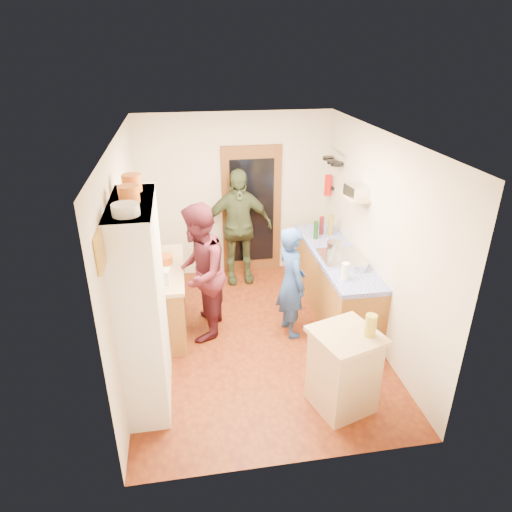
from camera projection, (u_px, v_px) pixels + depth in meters
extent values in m
cube|color=maroon|center=(256.00, 338.00, 5.99)|extent=(3.00, 4.00, 0.02)
cube|color=silver|center=(256.00, 135.00, 4.87)|extent=(3.00, 4.00, 0.02)
cube|color=beige|center=(236.00, 196.00, 7.22)|extent=(3.00, 0.02, 2.60)
cube|color=beige|center=(298.00, 349.00, 3.63)|extent=(3.00, 0.02, 2.60)
cube|color=beige|center=(126.00, 256.00, 5.21)|extent=(0.02, 4.00, 2.60)
cube|color=beige|center=(376.00, 239.00, 5.65)|extent=(0.02, 4.00, 2.60)
cube|color=brown|center=(252.00, 211.00, 7.33)|extent=(0.95, 0.06, 2.10)
cube|color=black|center=(252.00, 212.00, 7.30)|extent=(0.70, 0.02, 1.70)
cube|color=white|center=(143.00, 306.00, 4.61)|extent=(0.40, 1.20, 2.20)
cube|color=white|center=(130.00, 204.00, 4.15)|extent=(0.40, 1.14, 0.04)
cylinder|color=white|center=(126.00, 210.00, 3.80)|extent=(0.23, 0.23, 0.10)
cylinder|color=orange|center=(129.00, 194.00, 4.10)|extent=(0.19, 0.19, 0.15)
cylinder|color=orange|center=(132.00, 183.00, 4.40)|extent=(0.19, 0.19, 0.17)
cube|color=#9A642D|center=(161.00, 300.00, 6.03)|extent=(0.60, 1.40, 0.85)
cube|color=#DAAD85|center=(158.00, 269.00, 5.83)|extent=(0.64, 1.44, 0.05)
cube|color=white|center=(161.00, 276.00, 5.44)|extent=(0.26, 0.20, 0.17)
cylinder|color=white|center=(153.00, 269.00, 5.58)|extent=(0.19, 0.19, 0.19)
cylinder|color=orange|center=(164.00, 260.00, 5.93)|extent=(0.26, 0.26, 0.10)
cube|color=#DAAD85|center=(161.00, 250.00, 6.29)|extent=(0.31, 0.23, 0.02)
cube|color=#9A642D|center=(334.00, 284.00, 6.43)|extent=(0.60, 2.20, 0.84)
cube|color=#0D17A5|center=(337.00, 255.00, 6.23)|extent=(0.62, 2.22, 0.06)
cube|color=silver|center=(341.00, 257.00, 6.06)|extent=(0.55, 0.58, 0.04)
cylinder|color=silver|center=(335.00, 247.00, 6.15)|extent=(0.22, 0.22, 0.14)
cylinder|color=#143F14|center=(316.00, 230.00, 6.62)|extent=(0.08, 0.08, 0.27)
cylinder|color=#591419|center=(321.00, 226.00, 6.78)|extent=(0.09, 0.09, 0.28)
cylinder|color=olive|center=(331.00, 225.00, 6.76)|extent=(0.08, 0.08, 0.31)
cylinder|color=white|center=(345.00, 271.00, 5.50)|extent=(0.12, 0.12, 0.21)
cylinder|color=silver|center=(358.00, 266.00, 5.76)|extent=(0.31, 0.31, 0.09)
cube|color=#DAAD85|center=(343.00, 372.00, 4.70)|extent=(0.69, 0.69, 0.86)
cube|color=#DAAD85|center=(347.00, 336.00, 4.50)|extent=(0.78, 0.78, 0.05)
cube|color=white|center=(340.00, 334.00, 4.52)|extent=(0.42, 0.37, 0.02)
cylinder|color=#AD9E2D|center=(371.00, 325.00, 4.42)|extent=(0.14, 0.14, 0.23)
cylinder|color=silver|center=(338.00, 152.00, 6.69)|extent=(0.02, 0.65, 0.02)
cylinder|color=black|center=(337.00, 164.00, 6.58)|extent=(0.18, 0.18, 0.05)
cylinder|color=black|center=(332.00, 162.00, 6.76)|extent=(0.16, 0.16, 0.05)
cylinder|color=black|center=(328.00, 158.00, 6.94)|extent=(0.17, 0.17, 0.05)
cube|color=#DAAD85|center=(356.00, 198.00, 5.86)|extent=(0.26, 0.42, 0.03)
cube|color=silver|center=(356.00, 191.00, 5.82)|extent=(0.26, 0.33, 0.15)
cube|color=black|center=(332.00, 188.00, 7.10)|extent=(0.06, 0.10, 0.04)
cylinder|color=red|center=(328.00, 185.00, 7.07)|extent=(0.11, 0.11, 0.32)
cube|color=gold|center=(100.00, 252.00, 3.51)|extent=(0.03, 0.25, 0.30)
imported|color=#25448E|center=(294.00, 283.00, 5.79)|extent=(0.45, 0.60, 1.49)
imported|color=#471621|center=(202.00, 272.00, 5.73)|extent=(0.85, 1.00, 1.79)
imported|color=#374128|center=(239.00, 227.00, 7.06)|extent=(1.08, 0.46, 1.83)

